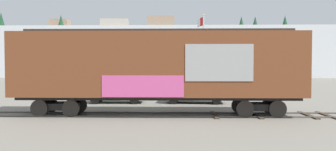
% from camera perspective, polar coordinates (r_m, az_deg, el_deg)
% --- Properties ---
extents(ground_plane, '(260.00, 260.00, 0.00)m').
position_cam_1_polar(ground_plane, '(17.79, -5.27, -7.07)').
color(ground_plane, slate).
extents(track, '(60.00, 2.55, 0.08)m').
position_cam_1_polar(track, '(17.70, -1.86, -6.98)').
color(track, '#4C4742').
rests_on(track, ground_plane).
extents(freight_car, '(15.51, 2.88, 4.74)m').
position_cam_1_polar(freight_car, '(17.49, -1.78, 1.72)').
color(freight_car, brown).
rests_on(freight_car, ground_plane).
extents(flagpole, '(0.56, 1.65, 7.58)m').
position_cam_1_polar(flagpole, '(30.57, 6.11, 5.95)').
color(flagpole, silver).
rests_on(flagpole, ground_plane).
extents(hillside, '(119.17, 42.92, 15.83)m').
position_cam_1_polar(hillside, '(92.73, 0.04, 3.75)').
color(hillside, silver).
rests_on(hillside, ground_plane).
extents(parked_car_green, '(4.14, 1.92, 1.64)m').
position_cam_1_polar(parked_car_green, '(23.79, -9.25, -2.83)').
color(parked_car_green, '#1E5933').
rests_on(parked_car_green, ground_plane).
extents(parked_car_black, '(4.57, 2.26, 1.69)m').
position_cam_1_polar(parked_car_black, '(23.47, 4.72, -2.87)').
color(parked_car_black, black).
rests_on(parked_car_black, ground_plane).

